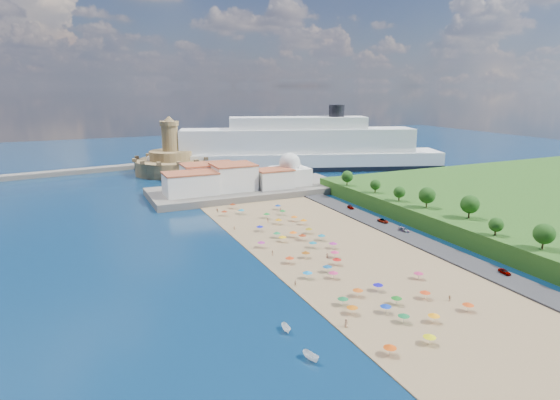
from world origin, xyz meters
name	(u,v)px	position (x,y,z in m)	size (l,w,h in m)	color
ground	(301,243)	(0.00, 0.00, 0.00)	(700.00, 700.00, 0.00)	#071938
terrace	(249,190)	(10.00, 73.00, 1.50)	(90.00, 36.00, 3.00)	#59544C
jetty	(184,181)	(-12.00, 108.00, 1.20)	(18.00, 70.00, 2.40)	#59544C
waterfront_buildings	(221,178)	(-3.05, 73.64, 7.88)	(57.00, 29.00, 11.00)	silver
domed_building	(290,172)	(30.00, 71.00, 8.97)	(16.00, 16.00, 15.00)	silver
fortress	(171,162)	(-12.00, 138.00, 6.68)	(40.00, 40.00, 32.40)	#97774B
cruise_ship	(298,150)	(59.77, 121.80, 11.14)	(170.89, 80.14, 37.62)	black
beach_parasols	(316,249)	(-1.55, -12.68, 2.15)	(30.77, 115.15, 2.20)	gray
beachgoers	(280,239)	(-6.02, 3.24, 1.12)	(29.09, 98.14, 1.88)	tan
moored_boats	(300,344)	(-27.97, -54.24, 0.75)	(2.40, 15.13, 1.56)	white
parked_cars	(397,227)	(36.00, -1.94, 1.32)	(2.67, 77.06, 1.30)	gray
hillside_trees	(446,203)	(48.99, -10.44, 10.12)	(13.78, 111.08, 7.78)	#382314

